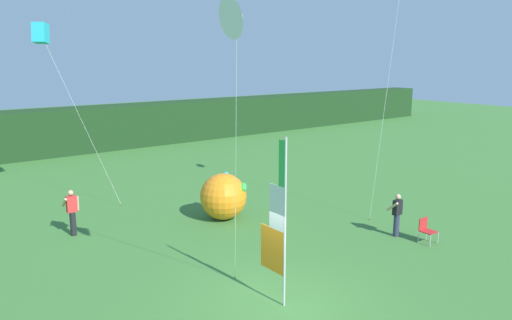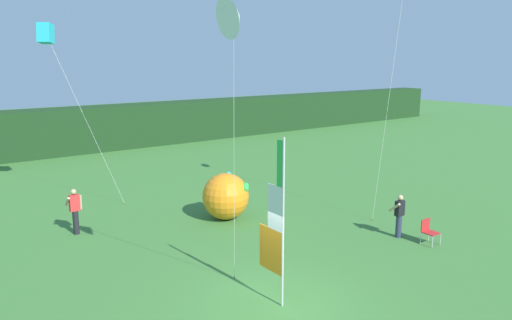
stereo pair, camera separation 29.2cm
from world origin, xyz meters
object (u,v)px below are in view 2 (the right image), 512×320
folding_chair (428,230)px  banner_flag (276,225)px  inflatable_balloon (226,196)px  kite_cyan_box_2 (46,34)px  person_mid_field (75,210)px  kite_white_delta_1 (234,18)px  person_near_banner (399,215)px

folding_chair → banner_flag: bearing=-179.4°
inflatable_balloon → kite_cyan_box_2: 10.38m
person_mid_field → folding_chair: (9.84, -8.45, -0.42)m
inflatable_balloon → kite_white_delta_1: kite_white_delta_1 is taller
inflatable_balloon → kite_white_delta_1: (-4.22, -6.99, 6.42)m
banner_flag → person_near_banner: (6.71, 1.10, -1.33)m
inflatable_balloon → folding_chair: (4.32, -6.60, -0.45)m
folding_chair → kite_white_delta_1: size_ratio=0.11×
person_near_banner → kite_cyan_box_2: size_ratio=0.20×
folding_chair → kite_cyan_box_2: 17.40m
person_mid_field → folding_chair: 12.98m
person_near_banner → kite_cyan_box_2: (-8.91, 11.93, 6.66)m
person_near_banner → kite_cyan_box_2: 16.31m
banner_flag → person_mid_field: (-2.80, 8.52, -1.26)m
person_near_banner → inflatable_balloon: size_ratio=0.85×
person_near_banner → kite_white_delta_1: (-8.21, -1.43, 6.52)m
kite_white_delta_1 → inflatable_balloon: bearing=58.9°
inflatable_balloon → folding_chair: inflatable_balloon is taller
inflatable_balloon → kite_cyan_box_2: bearing=127.7°
banner_flag → person_near_banner: size_ratio=2.82×
kite_white_delta_1 → kite_cyan_box_2: 13.38m
banner_flag → kite_cyan_box_2: bearing=99.6°
banner_flag → kite_white_delta_1: size_ratio=0.58×
banner_flag → inflatable_balloon: banner_flag is taller
person_near_banner → folding_chair: person_near_banner is taller
kite_white_delta_1 → kite_cyan_box_2: bearing=93.0°
folding_chair → kite_cyan_box_2: bearing=125.5°
kite_cyan_box_2 → banner_flag: bearing=-80.4°
banner_flag → person_mid_field: size_ratio=2.62×
person_near_banner → kite_white_delta_1: 10.58m
person_near_banner → inflatable_balloon: (-3.99, 5.56, 0.10)m
folding_chair → person_near_banner: bearing=107.7°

